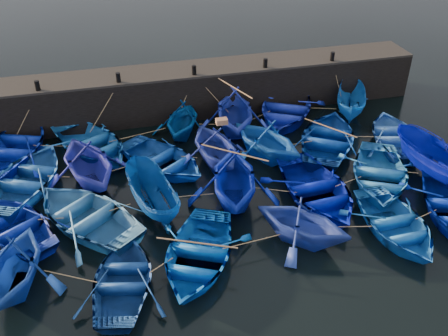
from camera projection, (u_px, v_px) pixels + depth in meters
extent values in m
plane|color=black|center=(243.00, 224.00, 20.42)|extent=(120.00, 120.00, 0.00)
cube|color=black|center=(192.00, 91.00, 28.21)|extent=(26.00, 2.50, 2.50)
cube|color=black|center=(191.00, 69.00, 27.48)|extent=(26.00, 2.50, 0.12)
cylinder|color=black|center=(37.00, 86.00, 24.92)|extent=(0.24, 0.24, 0.50)
cylinder|color=black|center=(118.00, 78.00, 25.75)|extent=(0.24, 0.24, 0.50)
cylinder|color=black|center=(194.00, 70.00, 26.58)|extent=(0.24, 0.24, 0.50)
cylinder|color=black|center=(265.00, 63.00, 27.42)|extent=(0.24, 0.24, 0.50)
cylinder|color=black|center=(332.00, 56.00, 28.25)|extent=(0.24, 0.24, 0.50)
imported|color=#051C8D|center=(14.00, 147.00, 24.36)|extent=(5.96, 6.92, 1.21)
imported|color=blue|center=(91.00, 144.00, 24.67)|extent=(6.05, 6.67, 1.13)
imported|color=navy|center=(182.00, 119.00, 25.98)|extent=(4.40, 4.66, 1.94)
imported|color=#1B2EAA|center=(234.00, 110.00, 26.19)|extent=(4.99, 5.50, 2.50)
imported|color=#12229E|center=(285.00, 108.00, 27.82)|extent=(6.49, 7.10, 1.20)
imported|color=#1256AE|center=(352.00, 103.00, 27.92)|extent=(3.39, 4.53, 1.65)
imported|color=#174E90|center=(26.00, 178.00, 22.15)|extent=(5.81, 6.60, 1.14)
imported|color=navy|center=(88.00, 162.00, 22.09)|extent=(5.17, 5.61, 2.45)
imported|color=#0D439B|center=(162.00, 159.00, 23.57)|extent=(5.73, 6.05, 1.02)
imported|color=navy|center=(216.00, 145.00, 23.50)|extent=(4.20, 4.69, 2.21)
imported|color=#0E4BAB|center=(267.00, 139.00, 24.01)|extent=(5.22, 5.45, 2.22)
imported|color=navy|center=(329.00, 138.00, 25.10)|extent=(6.33, 6.83, 1.15)
imported|color=blue|center=(395.00, 135.00, 25.50)|extent=(4.63, 5.58, 1.00)
imported|color=navy|center=(14.00, 225.00, 19.64)|extent=(5.29, 5.72, 0.97)
imported|color=#2F6CAD|center=(87.00, 214.00, 20.06)|extent=(6.38, 6.66, 1.12)
imported|color=navy|center=(152.00, 195.00, 20.69)|extent=(2.46, 4.49, 1.64)
imported|color=#061A99|center=(234.00, 178.00, 21.05)|extent=(4.95, 5.42, 2.44)
imported|color=#000E9A|center=(316.00, 189.00, 21.49)|extent=(4.21, 5.66, 1.13)
imported|color=blue|center=(379.00, 174.00, 22.49)|extent=(5.67, 6.34, 1.08)
imported|color=#00098A|center=(438.00, 163.00, 22.50)|extent=(3.31, 5.24, 1.90)
imported|color=#123C96|center=(14.00, 265.00, 17.00)|extent=(4.13, 4.55, 2.07)
imported|color=navy|center=(124.00, 280.00, 17.24)|extent=(3.97, 4.89, 0.89)
imported|color=blue|center=(197.00, 254.00, 18.19)|extent=(5.41, 6.07, 1.04)
imported|color=navy|center=(303.00, 222.00, 18.98)|extent=(5.01, 4.99, 2.00)
imported|color=blue|center=(395.00, 224.00, 19.67)|extent=(3.43, 4.75, 0.98)
cube|color=#986542|center=(222.00, 121.00, 22.89)|extent=(0.53, 0.35, 0.25)
cylinder|color=tan|center=(53.00, 146.00, 24.54)|extent=(1.86, 0.61, 0.04)
cylinder|color=tan|center=(138.00, 135.00, 25.45)|extent=(2.95, 0.71, 0.04)
cylinder|color=tan|center=(209.00, 124.00, 26.39)|extent=(0.96, 0.29, 0.04)
cylinder|color=tan|center=(260.00, 116.00, 27.21)|extent=(1.39, 0.79, 0.04)
cylinder|color=tan|center=(318.00, 108.00, 27.96)|extent=(1.88, 0.70, 0.04)
cylinder|color=tan|center=(59.00, 176.00, 22.31)|extent=(0.97, 0.37, 0.04)
cylinder|color=tan|center=(127.00, 166.00, 23.01)|extent=(1.55, 0.51, 0.04)
cylinder|color=tan|center=(189.00, 157.00, 23.68)|extent=(0.74, 0.36, 0.04)
cylinder|color=tan|center=(241.00, 152.00, 24.07)|extent=(0.73, 0.05, 0.04)
cylinder|color=tan|center=(298.00, 144.00, 24.72)|extent=(1.56, 0.15, 0.04)
cylinder|color=tan|center=(362.00, 137.00, 25.29)|extent=(1.70, 0.50, 0.04)
cylinder|color=tan|center=(51.00, 219.00, 19.83)|extent=(0.99, 0.18, 0.04)
cylinder|color=tan|center=(120.00, 207.00, 20.45)|extent=(0.89, 0.30, 0.04)
cylinder|color=tan|center=(194.00, 195.00, 21.13)|extent=(1.69, 0.21, 0.04)
cylinder|color=tan|center=(275.00, 190.00, 21.46)|extent=(1.69, 0.84, 0.04)
cylinder|color=tan|center=(348.00, 181.00, 21.99)|extent=(1.44, 0.43, 0.04)
cylinder|color=tan|center=(408.00, 172.00, 22.61)|extent=(0.85, 0.42, 0.04)
cylinder|color=tan|center=(70.00, 276.00, 17.23)|extent=(1.80, 1.06, 0.04)
cylinder|color=tan|center=(162.00, 265.00, 17.68)|extent=(0.92, 0.56, 0.04)
cylinder|color=tan|center=(251.00, 242.00, 18.70)|extent=(2.37, 0.27, 0.04)
cylinder|color=tan|center=(349.00, 227.00, 19.43)|extent=(1.98, 0.50, 0.04)
cylinder|color=tan|center=(426.00, 214.00, 20.07)|extent=(1.13, 0.34, 0.04)
cylinder|color=tan|center=(27.00, 114.00, 25.17)|extent=(1.49, 0.61, 2.09)
cylinder|color=tan|center=(104.00, 108.00, 25.73)|extent=(1.84, 1.19, 2.10)
cylinder|color=tan|center=(186.00, 96.00, 26.91)|extent=(1.11, 0.52, 2.09)
cylinder|color=tan|center=(212.00, 94.00, 27.09)|extent=(1.73, 0.78, 2.09)
cylinder|color=tan|center=(272.00, 84.00, 28.15)|extent=(0.90, 0.06, 2.08)
cylinder|color=tan|center=(337.00, 80.00, 28.68)|extent=(0.59, 0.69, 2.08)
cylinder|color=#99724C|center=(235.00, 88.00, 25.48)|extent=(1.08, 2.84, 0.06)
cylinder|color=#99724C|center=(330.00, 128.00, 24.77)|extent=(1.77, 2.49, 0.06)
cylinder|color=#99724C|center=(234.00, 153.00, 20.36)|extent=(2.34, 1.97, 0.06)
cylinder|color=#99724C|center=(197.00, 243.00, 17.89)|extent=(2.74, 1.32, 0.06)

